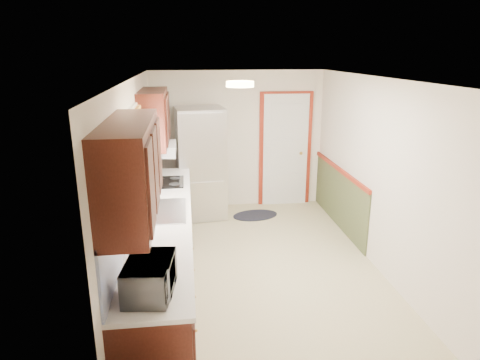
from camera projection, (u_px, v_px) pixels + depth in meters
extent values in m
cube|color=#C3B889|center=(261.00, 270.00, 5.49)|extent=(3.20, 5.20, 0.12)
cube|color=white|center=(264.00, 79.00, 4.80)|extent=(3.20, 5.20, 0.12)
cube|color=white|center=(238.00, 140.00, 7.52)|extent=(3.20, 0.10, 2.40)
cube|color=white|center=(330.00, 292.00, 2.77)|extent=(3.20, 0.10, 2.40)
cube|color=white|center=(136.00, 186.00, 4.97)|extent=(0.10, 5.20, 2.40)
cube|color=white|center=(381.00, 177.00, 5.33)|extent=(0.10, 5.20, 2.40)
cube|color=#36130C|center=(164.00, 254.00, 4.93)|extent=(0.60, 4.00, 0.90)
cube|color=white|center=(163.00, 216.00, 4.80)|extent=(0.63, 4.00, 0.04)
cube|color=#506CC4|center=(134.00, 192.00, 4.68)|extent=(0.02, 4.00, 0.55)
cube|color=#36130C|center=(131.00, 169.00, 3.29)|extent=(0.35, 1.40, 0.75)
cube|color=#36130C|center=(154.00, 118.00, 5.85)|extent=(0.35, 1.20, 0.75)
cube|color=white|center=(132.00, 154.00, 4.66)|extent=(0.02, 1.00, 0.90)
cube|color=#C85625|center=(134.00, 122.00, 4.56)|extent=(0.05, 1.12, 0.24)
cube|color=#B7B7BC|center=(163.00, 211.00, 4.89)|extent=(0.52, 0.82, 0.02)
cube|color=white|center=(160.00, 149.00, 6.04)|extent=(0.45, 0.60, 0.15)
cube|color=maroon|center=(285.00, 150.00, 7.65)|extent=(0.94, 0.05, 2.08)
cube|color=white|center=(285.00, 151.00, 7.63)|extent=(0.80, 0.04, 2.00)
cube|color=#444C2B|center=(339.00, 198.00, 6.82)|extent=(0.02, 2.30, 0.90)
cube|color=maroon|center=(340.00, 170.00, 6.69)|extent=(0.04, 2.30, 0.06)
cylinder|color=#FFD88C|center=(240.00, 84.00, 4.59)|extent=(0.30, 0.30, 0.06)
imported|color=white|center=(149.00, 274.00, 3.18)|extent=(0.33, 0.53, 0.34)
cube|color=#B7B7BC|center=(201.00, 163.00, 7.09)|extent=(0.83, 0.79, 1.84)
cylinder|color=black|center=(186.00, 176.00, 6.71)|extent=(0.02, 0.02, 1.29)
ellipsoid|color=black|center=(255.00, 215.00, 7.32)|extent=(0.86, 0.64, 0.01)
cube|color=black|center=(167.00, 182.00, 5.96)|extent=(0.47, 0.56, 0.02)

